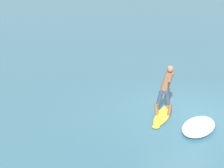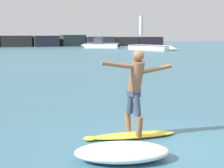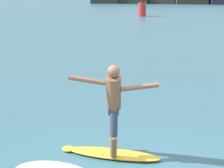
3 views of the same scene
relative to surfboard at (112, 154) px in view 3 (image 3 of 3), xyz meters
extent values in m
ellipsoid|color=yellow|center=(0.04, 0.00, 0.00)|extent=(1.92, 0.60, 0.10)
ellipsoid|color=yellow|center=(-0.93, 0.06, 0.00)|extent=(0.28, 0.28, 0.08)
ellipsoid|color=#DB5B2D|center=(0.04, 0.00, 0.00)|extent=(1.93, 0.62, 0.04)
cone|color=black|center=(0.81, -0.05, -0.11)|extent=(0.05, 0.05, 0.14)
cone|color=black|center=(0.68, 0.09, -0.11)|extent=(0.05, 0.05, 0.14)
cone|color=black|center=(0.67, -0.18, -0.11)|extent=(0.05, 0.05, 0.14)
cylinder|color=brown|center=(0.07, -0.24, 0.25)|extent=(0.16, 0.20, 0.42)
cylinder|color=#2E3A4F|center=(0.06, -0.13, 0.68)|extent=(0.18, 0.25, 0.46)
cylinder|color=brown|center=(0.00, 0.23, 0.25)|extent=(0.16, 0.20, 0.42)
cylinder|color=#2E3A4F|center=(0.01, 0.13, 0.68)|extent=(0.18, 0.25, 0.46)
cube|color=#2E3A4F|center=(0.04, 0.00, 0.94)|extent=(0.24, 0.29, 0.16)
cylinder|color=brown|center=(0.05, -0.09, 1.30)|extent=(0.35, 0.48, 0.71)
sphere|color=brown|center=(0.06, -0.18, 1.74)|extent=(0.24, 0.24, 0.24)
cylinder|color=brown|center=(0.54, -0.07, 1.43)|extent=(0.71, 0.19, 0.21)
cylinder|color=brown|center=(-0.42, -0.23, 1.56)|extent=(0.71, 0.20, 0.20)
cylinder|color=red|center=(-3.14, 33.55, 0.67)|extent=(0.83, 0.83, 1.43)
cylinder|color=black|center=(-3.14, 33.55, 1.56)|extent=(0.29, 0.29, 0.36)
camera|label=1|loc=(-12.10, -1.83, 5.63)|focal=60.00mm
camera|label=2|loc=(-2.96, -7.29, 2.17)|focal=60.00mm
camera|label=3|loc=(1.29, -6.75, 3.28)|focal=60.00mm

